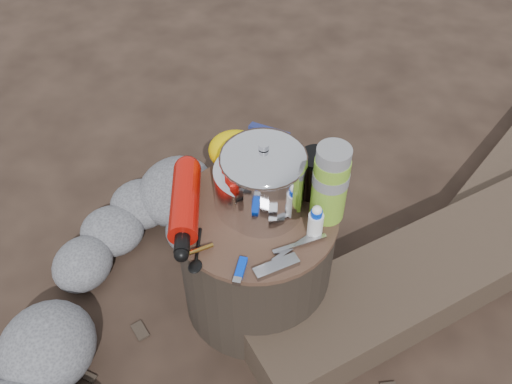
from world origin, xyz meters
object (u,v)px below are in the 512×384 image
(camping_pot, at_px, (263,179))
(travel_mug, at_px, (315,174))
(stump, at_px, (256,259))
(thermos, at_px, (330,184))
(fuel_bottle, at_px, (185,201))
(log_main, at_px, (487,244))

(camping_pot, height_order, travel_mug, camping_pot)
(stump, bearing_deg, camping_pot, 65.21)
(stump, height_order, thermos, thermos)
(camping_pot, height_order, fuel_bottle, camping_pot)
(stump, distance_m, log_main, 0.77)
(stump, height_order, travel_mug, travel_mug)
(fuel_bottle, xyz_separation_m, thermos, (0.36, 0.09, 0.07))
(stump, distance_m, camping_pot, 0.31)
(camping_pot, relative_size, fuel_bottle, 0.68)
(stump, bearing_deg, travel_mug, 42.70)
(fuel_bottle, bearing_deg, stump, -4.53)
(log_main, xyz_separation_m, thermos, (-0.50, -0.30, 0.44))
(thermos, bearing_deg, log_main, 31.18)
(camping_pot, bearing_deg, travel_mug, 38.55)
(log_main, bearing_deg, fuel_bottle, -109.85)
(log_main, distance_m, travel_mug, 0.71)
(stump, xyz_separation_m, travel_mug, (0.13, 0.12, 0.26))
(fuel_bottle, height_order, thermos, thermos)
(travel_mug, bearing_deg, thermos, -55.32)
(log_main, height_order, travel_mug, travel_mug)
(travel_mug, bearing_deg, log_main, 23.02)
(fuel_bottle, relative_size, travel_mug, 2.39)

